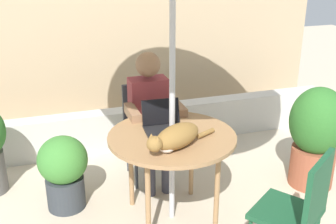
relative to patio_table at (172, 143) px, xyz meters
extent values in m
plane|color=beige|center=(0.00, 0.00, -0.68)|extent=(14.00, 14.00, 0.00)
cube|color=tan|center=(0.00, 2.19, 0.14)|extent=(5.23, 0.08, 1.64)
cube|color=beige|center=(0.00, 1.38, -0.46)|extent=(4.71, 0.20, 0.44)
cylinder|color=#9E754C|center=(0.00, 0.00, 0.05)|extent=(0.98, 0.98, 0.03)
cylinder|color=#9E754C|center=(0.27, 0.27, -0.32)|extent=(0.04, 0.04, 0.71)
cylinder|color=#9E754C|center=(-0.27, 0.27, -0.32)|extent=(0.04, 0.04, 0.71)
cylinder|color=#9E754C|center=(-0.27, -0.27, -0.32)|extent=(0.04, 0.04, 0.71)
cylinder|color=#9E754C|center=(0.27, -0.27, -0.32)|extent=(0.04, 0.04, 0.71)
cylinder|color=#B7B7BC|center=(0.00, 0.00, 0.47)|extent=(0.04, 0.04, 2.29)
cube|color=#33383F|center=(0.00, 0.68, -0.24)|extent=(0.40, 0.40, 0.04)
cube|color=#33383F|center=(0.00, 0.86, -0.01)|extent=(0.40, 0.04, 0.44)
cylinder|color=#33383F|center=(0.17, 0.85, -0.47)|extent=(0.03, 0.03, 0.41)
cylinder|color=#33383F|center=(-0.17, 0.85, -0.47)|extent=(0.03, 0.03, 0.41)
cylinder|color=#33383F|center=(-0.17, 0.51, -0.47)|extent=(0.03, 0.03, 0.41)
cylinder|color=#33383F|center=(0.17, 0.51, -0.47)|extent=(0.03, 0.03, 0.41)
cube|color=#194C2D|center=(0.55, -0.77, -0.24)|extent=(0.56, 0.56, 0.04)
cube|color=#194C2D|center=(0.65, -0.91, -0.01)|extent=(0.35, 0.26, 0.44)
cylinder|color=#194C2D|center=(0.59, -0.53, -0.47)|extent=(0.03, 0.03, 0.41)
cube|color=maroon|center=(0.00, 0.68, 0.04)|extent=(0.34, 0.20, 0.54)
sphere|color=#936B4C|center=(0.00, 0.67, 0.44)|extent=(0.22, 0.22, 0.22)
cube|color=#383842|center=(-0.08, 0.53, -0.18)|extent=(0.12, 0.30, 0.12)
cylinder|color=#383842|center=(-0.08, 0.38, -0.45)|extent=(0.10, 0.10, 0.45)
cube|color=#383842|center=(0.08, 0.53, -0.18)|extent=(0.12, 0.30, 0.12)
cylinder|color=#383842|center=(0.08, 0.38, -0.45)|extent=(0.10, 0.10, 0.45)
cube|color=#936B4C|center=(-0.20, 0.46, 0.09)|extent=(0.08, 0.32, 0.08)
cube|color=#936B4C|center=(0.20, 0.46, 0.09)|extent=(0.08, 0.32, 0.08)
cube|color=black|center=(-0.03, 0.10, 0.07)|extent=(0.31, 0.24, 0.02)
cube|color=black|center=(-0.03, 0.20, 0.18)|extent=(0.30, 0.08, 0.20)
cube|color=black|center=(-0.03, 0.21, 0.18)|extent=(0.30, 0.07, 0.20)
ellipsoid|color=olive|center=(-0.03, -0.21, 0.15)|extent=(0.44, 0.36, 0.17)
sphere|color=olive|center=(-0.23, -0.31, 0.17)|extent=(0.11, 0.11, 0.11)
ellipsoid|color=white|center=(-0.12, -0.26, 0.11)|extent=(0.16, 0.16, 0.09)
cylinder|color=olive|center=(0.23, -0.10, 0.09)|extent=(0.18, 0.12, 0.04)
cone|color=olive|center=(-0.24, -0.29, 0.22)|extent=(0.04, 0.04, 0.03)
cone|color=olive|center=(-0.21, -0.34, 0.22)|extent=(0.04, 0.04, 0.03)
cylinder|color=#9E5138|center=(1.40, 0.09, -0.49)|extent=(0.40, 0.40, 0.37)
ellipsoid|color=#2D6B28|center=(1.40, 0.09, -0.04)|extent=(0.50, 0.50, 0.62)
cylinder|color=#33383D|center=(-0.81, 0.42, -0.54)|extent=(0.32, 0.32, 0.28)
ellipsoid|color=#3D7F33|center=(-0.81, 0.42, -0.23)|extent=(0.41, 0.41, 0.40)
camera|label=1|loc=(-0.92, -2.76, 1.42)|focal=45.01mm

